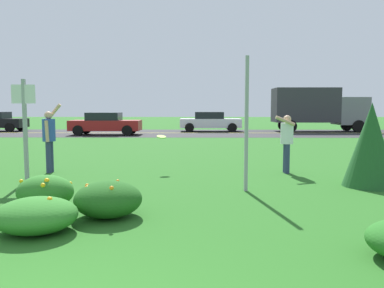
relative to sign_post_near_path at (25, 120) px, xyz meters
The scene contains 15 objects.
ground_plane 6.34m from the sign_post_near_path, 64.16° to the left, with size 120.00×120.00×0.00m, color #26601E.
highway_strip 18.28m from the sign_post_near_path, 81.52° to the left, with size 120.00×8.46×0.01m, color #2D2D30.
highway_center_stripe 18.28m from the sign_post_near_path, 81.52° to the left, with size 120.00×0.16×0.00m, color yellow.
daylily_clump_mid_center 4.20m from the sign_post_near_path, 48.80° to the right, with size 1.09×1.05×0.59m.
daylily_clump_mid_left 4.41m from the sign_post_near_path, 64.71° to the right, with size 1.16×1.08×0.52m.
daylily_clump_near_camera 3.13m from the sign_post_near_path, 60.41° to the right, with size 0.99×0.85×0.59m.
sign_post_near_path is the anchor object (origin of this frame).
sign_post_by_roadside 5.22m from the sign_post_near_path, 10.99° to the right, with size 0.07×0.10×2.84m.
evergreen_shrub_side 8.00m from the sign_post_near_path, ahead, with size 1.17×1.17×1.88m, color #1E5123.
person_thrower_blue_shirt 1.41m from the sign_post_near_path, 87.32° to the left, with size 0.46×0.48×1.88m.
person_catcher_white_shirt 6.66m from the sign_post_near_path, 11.50° to the left, with size 0.53×0.48×1.56m.
frisbee_lime 3.50m from the sign_post_near_path, 26.28° to the left, with size 0.27×0.26×0.11m.
car_red_center_left 16.24m from the sign_post_near_path, 96.65° to the left, with size 4.50×2.00×1.45m.
car_white_center_right 20.57m from the sign_post_near_path, 75.72° to the left, with size 4.50×2.00×1.45m.
box_truck_gray 23.78m from the sign_post_near_path, 56.91° to the left, with size 6.70×2.46×3.20m.
Camera 1 is at (1.40, -2.27, 1.77)m, focal length 36.54 mm.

